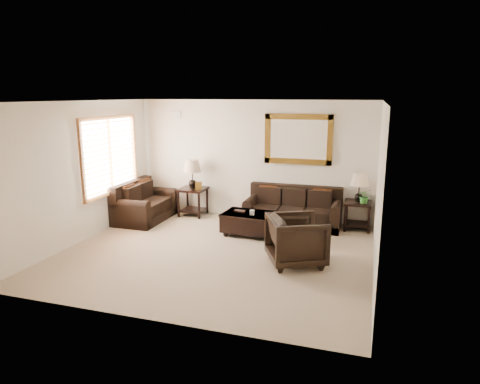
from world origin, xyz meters
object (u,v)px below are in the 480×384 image
(loveseat, at_px, (143,206))
(end_table_right, at_px, (359,193))
(end_table_left, at_px, (193,179))
(sofa, at_px, (293,211))
(armchair, at_px, (297,238))
(coffee_table, at_px, (256,222))

(loveseat, height_order, end_table_right, end_table_right)
(end_table_left, xyz_separation_m, end_table_right, (3.77, 0.03, -0.07))
(sofa, relative_size, armchair, 2.25)
(sofa, xyz_separation_m, end_table_right, (1.36, 0.09, 0.49))
(end_table_right, relative_size, armchair, 1.34)
(coffee_table, xyz_separation_m, armchair, (1.05, -1.24, 0.18))
(end_table_right, bearing_deg, coffee_table, -152.49)
(end_table_left, distance_m, coffee_table, 2.15)
(end_table_right, bearing_deg, end_table_left, -179.62)
(coffee_table, bearing_deg, loveseat, 177.27)
(loveseat, bearing_deg, sofa, -80.01)
(end_table_left, bearing_deg, coffee_table, -28.81)
(end_table_left, bearing_deg, sofa, -1.53)
(sofa, height_order, end_table_right, end_table_right)
(end_table_left, bearing_deg, end_table_right, 0.38)
(sofa, relative_size, end_table_left, 1.55)
(coffee_table, bearing_deg, sofa, 61.59)
(coffee_table, bearing_deg, armchair, -45.42)
(end_table_left, distance_m, end_table_right, 3.77)
(end_table_left, relative_size, end_table_right, 1.09)
(end_table_left, distance_m, armchair, 3.66)
(loveseat, bearing_deg, coffee_table, -97.00)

